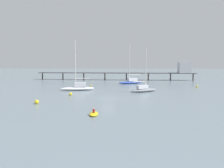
% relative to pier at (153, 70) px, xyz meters
% --- Properties ---
extents(ground_plane, '(400.00, 400.00, 0.00)m').
position_rel_pier_xyz_m(ground_plane, '(-16.57, -47.88, -4.49)').
color(ground_plane, slate).
extents(pier, '(69.11, 6.74, 7.95)m').
position_rel_pier_xyz_m(pier, '(0.00, 0.00, 0.00)').
color(pier, '#4C4C51').
rests_on(pier, ground_plane).
extents(sailboat_blue, '(9.62, 6.32, 14.68)m').
position_rel_pier_xyz_m(sailboat_blue, '(-10.31, -15.01, -3.58)').
color(sailboat_blue, '#2D4CB7').
rests_on(sailboat_blue, ground_plane).
extents(sailboat_gray, '(8.18, 5.88, 11.91)m').
position_rel_pier_xyz_m(sailboat_gray, '(-7.60, -36.79, -3.66)').
color(sailboat_gray, gray).
rests_on(sailboat_gray, ground_plane).
extents(sailboat_white, '(10.01, 4.62, 14.23)m').
position_rel_pier_xyz_m(sailboat_white, '(-26.18, -34.55, -3.56)').
color(sailboat_white, white).
rests_on(sailboat_white, ground_plane).
extents(dinghy_yellow, '(1.54, 3.10, 1.14)m').
position_rel_pier_xyz_m(dinghy_yellow, '(-17.80, -63.15, -4.29)').
color(dinghy_yellow, yellow).
rests_on(dinghy_yellow, ground_plane).
extents(mooring_buoy_far, '(0.53, 0.53, 0.53)m').
position_rel_pier_xyz_m(mooring_buoy_far, '(-24.00, -23.90, -4.23)').
color(mooring_buoy_far, yellow).
rests_on(mooring_buoy_far, ground_plane).
extents(mooring_buoy_inner, '(0.74, 0.74, 0.74)m').
position_rel_pier_xyz_m(mooring_buoy_inner, '(-26.05, -44.06, -4.12)').
color(mooring_buoy_inner, yellow).
rests_on(mooring_buoy_inner, ground_plane).
extents(mooring_buoy_outer, '(0.83, 0.83, 0.83)m').
position_rel_pier_xyz_m(mooring_buoy_outer, '(-30.16, -54.92, -4.07)').
color(mooring_buoy_outer, yellow).
rests_on(mooring_buoy_outer, ground_plane).
extents(mooring_buoy_mid, '(0.63, 0.63, 0.63)m').
position_rel_pier_xyz_m(mooring_buoy_mid, '(10.33, -25.72, -4.17)').
color(mooring_buoy_mid, yellow).
rests_on(mooring_buoy_mid, ground_plane).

